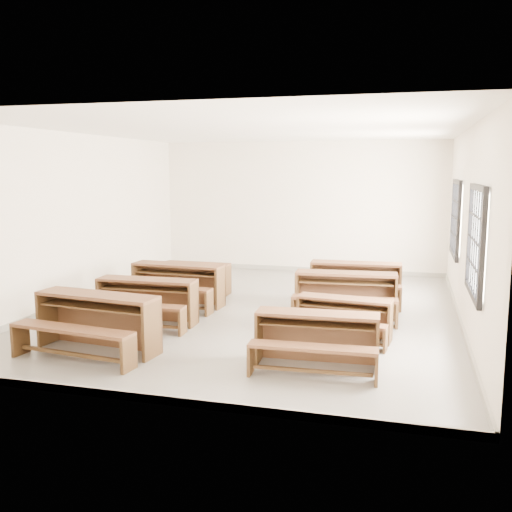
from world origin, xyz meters
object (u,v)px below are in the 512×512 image
(desk_set_6, at_px, (346,291))
(desk_set_3, at_px, (196,276))
(desk_set_5, at_px, (344,315))
(desk_set_7, at_px, (355,279))
(desk_set_1, at_px, (146,298))
(desk_set_0, at_px, (95,319))
(desk_set_4, at_px, (317,336))
(desk_set_2, at_px, (177,281))

(desk_set_6, bearing_deg, desk_set_3, 156.70)
(desk_set_5, bearing_deg, desk_set_7, 97.40)
(desk_set_6, distance_m, desk_set_7, 1.16)
(desk_set_1, bearing_deg, desk_set_6, 20.59)
(desk_set_1, distance_m, desk_set_3, 2.40)
(desk_set_5, bearing_deg, desk_set_0, -149.47)
(desk_set_0, relative_size, desk_set_5, 1.30)
(desk_set_1, xyz_separation_m, desk_set_3, (-0.05, 2.40, -0.07))
(desk_set_3, xyz_separation_m, desk_set_6, (3.18, -1.12, 0.09))
(desk_set_4, bearing_deg, desk_set_6, 85.66)
(desk_set_4, relative_size, desk_set_7, 0.92)
(desk_set_0, bearing_deg, desk_set_5, 31.21)
(desk_set_6, bearing_deg, desk_set_5, -88.71)
(desk_set_4, distance_m, desk_set_6, 2.61)
(desk_set_1, bearing_deg, desk_set_7, 35.77)
(desk_set_3, distance_m, desk_set_7, 3.23)
(desk_set_0, bearing_deg, desk_set_3, 97.02)
(desk_set_2, height_order, desk_set_6, desk_set_2)
(desk_set_3, xyz_separation_m, desk_set_7, (3.23, 0.04, 0.08))
(desk_set_3, xyz_separation_m, desk_set_5, (3.29, -2.42, 0.00))
(desk_set_0, relative_size, desk_set_6, 1.07)
(desk_set_4, relative_size, desk_set_5, 1.10)
(desk_set_2, bearing_deg, desk_set_1, -86.47)
(desk_set_2, distance_m, desk_set_4, 4.04)
(desk_set_2, bearing_deg, desk_set_7, 22.40)
(desk_set_5, bearing_deg, desk_set_1, -174.37)
(desk_set_4, xyz_separation_m, desk_set_5, (0.20, 1.31, -0.05))
(desk_set_0, bearing_deg, desk_set_1, 95.52)
(desk_set_1, xyz_separation_m, desk_set_2, (-0.01, 1.32, 0.02))
(desk_set_0, height_order, desk_set_2, desk_set_0)
(desk_set_3, bearing_deg, desk_set_2, -86.62)
(desk_set_1, distance_m, desk_set_2, 1.32)
(desk_set_1, bearing_deg, desk_set_5, -2.06)
(desk_set_2, bearing_deg, desk_set_0, -87.35)
(desk_set_4, height_order, desk_set_5, desk_set_4)
(desk_set_1, relative_size, desk_set_3, 1.19)
(desk_set_1, height_order, desk_set_3, desk_set_1)
(desk_set_1, bearing_deg, desk_set_3, 89.59)
(desk_set_4, height_order, desk_set_7, desk_set_7)
(desk_set_6, relative_size, desk_set_7, 1.02)
(desk_set_0, bearing_deg, desk_set_7, 57.58)
(desk_set_6, bearing_deg, desk_set_2, 175.44)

